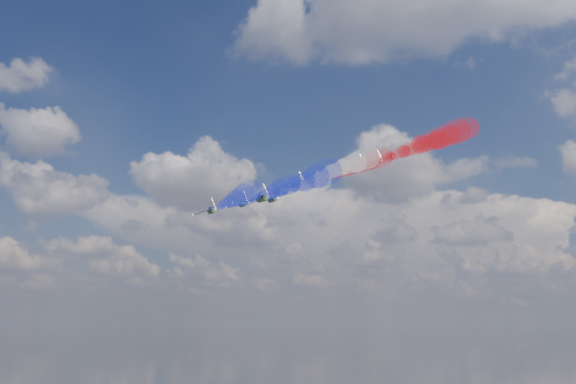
% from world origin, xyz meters
% --- Properties ---
extents(jet_lead, '(14.95, 15.31, 7.15)m').
position_xyz_m(jet_lead, '(11.50, 29.32, 127.83)').
color(jet_lead, black).
extents(trail_lead, '(26.18, 33.23, 8.67)m').
position_xyz_m(trail_lead, '(25.75, 10.13, 125.46)').
color(trail_lead, white).
extents(jet_inner_left, '(14.95, 15.31, 7.15)m').
position_xyz_m(jet_inner_left, '(10.85, 13.34, 123.99)').
color(jet_inner_left, black).
extents(trail_inner_left, '(26.18, 33.23, 8.67)m').
position_xyz_m(trail_inner_left, '(25.09, -5.85, 121.62)').
color(trail_inner_left, '#1924D5').
extents(jet_inner_right, '(14.95, 15.31, 7.15)m').
position_xyz_m(jet_inner_right, '(25.07, 23.80, 130.08)').
color(jet_inner_right, black).
extents(trail_inner_right, '(26.18, 33.23, 8.67)m').
position_xyz_m(trail_inner_right, '(39.32, 4.61, 127.71)').
color(trail_inner_right, red).
extents(jet_outer_left, '(14.95, 15.31, 7.15)m').
position_xyz_m(jet_outer_left, '(9.76, -0.01, 120.30)').
color(jet_outer_left, black).
extents(trail_outer_left, '(26.18, 33.23, 8.67)m').
position_xyz_m(trail_outer_left, '(24.00, -19.20, 117.93)').
color(trail_outer_left, '#1924D5').
extents(jet_center_third, '(14.95, 15.31, 7.15)m').
position_xyz_m(jet_center_third, '(26.43, 8.57, 126.22)').
color(jet_center_third, black).
extents(trail_center_third, '(26.18, 33.23, 8.67)m').
position_xyz_m(trail_center_third, '(40.68, -10.62, 123.84)').
color(trail_center_third, white).
extents(jet_outer_right, '(14.95, 15.31, 7.15)m').
position_xyz_m(jet_outer_right, '(40.90, 19.83, 132.59)').
color(jet_outer_right, black).
extents(trail_outer_right, '(26.18, 33.23, 8.67)m').
position_xyz_m(trail_outer_right, '(55.15, 0.64, 130.22)').
color(trail_outer_right, red).
extents(jet_rear_left, '(14.95, 15.31, 7.15)m').
position_xyz_m(jet_rear_left, '(24.85, -6.80, 120.65)').
color(jet_rear_left, black).
extents(trail_rear_left, '(26.18, 33.23, 8.67)m').
position_xyz_m(trail_rear_left, '(39.10, -25.99, 118.28)').
color(trail_rear_left, '#1924D5').
extents(jet_rear_right, '(14.95, 15.31, 7.15)m').
position_xyz_m(jet_rear_right, '(40.88, 5.19, 127.90)').
color(jet_rear_right, black).
extents(trail_rear_right, '(26.18, 33.23, 8.67)m').
position_xyz_m(trail_rear_right, '(55.12, -14.00, 125.53)').
color(trail_rear_right, red).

